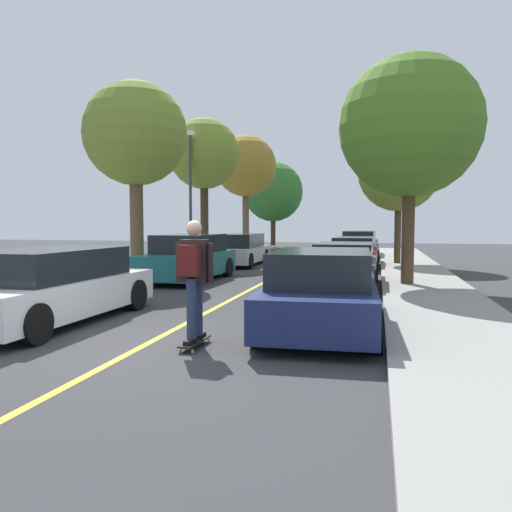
{
  "coord_description": "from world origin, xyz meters",
  "views": [
    {
      "loc": [
        3.38,
        -7.02,
        1.84
      ],
      "look_at": [
        0.36,
        5.57,
        0.99
      ],
      "focal_mm": 35.54,
      "sensor_mm": 36.0,
      "label": 1
    }
  ],
  "objects_px": {
    "street_tree_left_nearest": "(135,135)",
    "street_tree_left_far": "(246,167)",
    "street_tree_right_near": "(399,171)",
    "parked_car_right_near": "(345,265)",
    "parked_car_left_nearest": "(50,286)",
    "parked_car_right_far": "(355,252)",
    "street_tree_right_nearest": "(410,127)",
    "skateboard": "(195,342)",
    "skateboarder": "(194,273)",
    "parked_car_left_near": "(188,258)",
    "parked_car_right_nearest": "(322,292)",
    "street_tree_left_farthest": "(273,192)",
    "parked_car_left_far": "(238,250)",
    "parked_car_right_farthest": "(360,244)",
    "street_tree_left_near": "(204,155)",
    "streetlamp": "(190,188)"
  },
  "relations": [
    {
      "from": "parked_car_right_near",
      "to": "street_tree_left_farthest",
      "type": "height_order",
      "value": "street_tree_left_farthest"
    },
    {
      "from": "parked_car_left_far",
      "to": "skateboard",
      "type": "distance_m",
      "value": 14.51
    },
    {
      "from": "parked_car_right_nearest",
      "to": "skateboard",
      "type": "distance_m",
      "value": 2.45
    },
    {
      "from": "parked_car_left_nearest",
      "to": "parked_car_left_near",
      "type": "relative_size",
      "value": 1.04
    },
    {
      "from": "street_tree_left_nearest",
      "to": "parked_car_right_far",
      "type": "bearing_deg",
      "value": 42.52
    },
    {
      "from": "parked_car_left_far",
      "to": "street_tree_right_near",
      "type": "bearing_deg",
      "value": 8.88
    },
    {
      "from": "parked_car_left_far",
      "to": "parked_car_right_far",
      "type": "xyz_separation_m",
      "value": [
        4.95,
        0.09,
        -0.04
      ]
    },
    {
      "from": "parked_car_left_near",
      "to": "parked_car_right_nearest",
      "type": "xyz_separation_m",
      "value": [
        4.95,
        -6.48,
        -0.05
      ]
    },
    {
      "from": "parked_car_right_farthest",
      "to": "skateboarder",
      "type": "height_order",
      "value": "skateboarder"
    },
    {
      "from": "street_tree_left_far",
      "to": "street_tree_right_nearest",
      "type": "bearing_deg",
      "value": -59.56
    },
    {
      "from": "street_tree_left_near",
      "to": "street_tree_left_farthest",
      "type": "bearing_deg",
      "value": 90.0
    },
    {
      "from": "parked_car_left_nearest",
      "to": "parked_car_right_farthest",
      "type": "height_order",
      "value": "parked_car_right_farthest"
    },
    {
      "from": "street_tree_left_nearest",
      "to": "street_tree_left_far",
      "type": "height_order",
      "value": "street_tree_left_far"
    },
    {
      "from": "parked_car_left_far",
      "to": "skateboard",
      "type": "bearing_deg",
      "value": -77.01
    },
    {
      "from": "skateboarder",
      "to": "street_tree_left_far",
      "type": "bearing_deg",
      "value": 102.74
    },
    {
      "from": "parked_car_right_farthest",
      "to": "parked_car_right_nearest",
      "type": "bearing_deg",
      "value": -89.99
    },
    {
      "from": "parked_car_left_nearest",
      "to": "parked_car_right_near",
      "type": "distance_m",
      "value": 8.22
    },
    {
      "from": "parked_car_right_far",
      "to": "street_tree_left_far",
      "type": "bearing_deg",
      "value": 130.53
    },
    {
      "from": "parked_car_left_nearest",
      "to": "parked_car_right_farthest",
      "type": "relative_size",
      "value": 0.97
    },
    {
      "from": "parked_car_left_nearest",
      "to": "street_tree_left_farthest",
      "type": "bearing_deg",
      "value": 93.42
    },
    {
      "from": "street_tree_left_near",
      "to": "skateboard",
      "type": "height_order",
      "value": "street_tree_left_near"
    },
    {
      "from": "street_tree_left_nearest",
      "to": "street_tree_right_near",
      "type": "relative_size",
      "value": 1.11
    },
    {
      "from": "parked_car_right_far",
      "to": "street_tree_right_near",
      "type": "relative_size",
      "value": 0.81
    },
    {
      "from": "streetlamp",
      "to": "street_tree_left_nearest",
      "type": "bearing_deg",
      "value": -89.77
    },
    {
      "from": "parked_car_left_far",
      "to": "parked_car_left_near",
      "type": "bearing_deg",
      "value": -89.97
    },
    {
      "from": "street_tree_right_near",
      "to": "skateboard",
      "type": "relative_size",
      "value": 6.61
    },
    {
      "from": "parked_car_left_far",
      "to": "street_tree_left_farthest",
      "type": "bearing_deg",
      "value": 96.18
    },
    {
      "from": "street_tree_right_near",
      "to": "parked_car_left_far",
      "type": "bearing_deg",
      "value": -171.12
    },
    {
      "from": "parked_car_right_nearest",
      "to": "street_tree_left_nearest",
      "type": "height_order",
      "value": "street_tree_left_nearest"
    },
    {
      "from": "parked_car_left_far",
      "to": "parked_car_right_farthest",
      "type": "bearing_deg",
      "value": 51.36
    },
    {
      "from": "street_tree_right_nearest",
      "to": "streetlamp",
      "type": "height_order",
      "value": "street_tree_right_nearest"
    },
    {
      "from": "parked_car_left_nearest",
      "to": "street_tree_right_near",
      "type": "xyz_separation_m",
      "value": [
        6.68,
        14.0,
        3.32
      ]
    },
    {
      "from": "street_tree_left_nearest",
      "to": "street_tree_left_far",
      "type": "bearing_deg",
      "value": 90.0
    },
    {
      "from": "street_tree_right_nearest",
      "to": "skateboard",
      "type": "distance_m",
      "value": 9.51
    },
    {
      "from": "street_tree_right_nearest",
      "to": "skateboard",
      "type": "bearing_deg",
      "value": -113.94
    },
    {
      "from": "parked_car_right_farthest",
      "to": "streetlamp",
      "type": "bearing_deg",
      "value": -132.5
    },
    {
      "from": "street_tree_left_far",
      "to": "street_tree_left_near",
      "type": "bearing_deg",
      "value": -90.0
    },
    {
      "from": "parked_car_left_nearest",
      "to": "parked_car_right_far",
      "type": "relative_size",
      "value": 1.02
    },
    {
      "from": "street_tree_left_near",
      "to": "skateboarder",
      "type": "height_order",
      "value": "street_tree_left_near"
    },
    {
      "from": "parked_car_left_near",
      "to": "street_tree_left_near",
      "type": "distance_m",
      "value": 7.94
    },
    {
      "from": "parked_car_left_nearest",
      "to": "parked_car_left_far",
      "type": "height_order",
      "value": "parked_car_left_nearest"
    },
    {
      "from": "parked_car_right_far",
      "to": "parked_car_right_farthest",
      "type": "xyz_separation_m",
      "value": [
        -0.0,
        6.1,
        0.07
      ]
    },
    {
      "from": "parked_car_left_near",
      "to": "street_tree_left_nearest",
      "type": "xyz_separation_m",
      "value": [
        -1.73,
        -0.06,
        3.92
      ]
    },
    {
      "from": "streetlamp",
      "to": "parked_car_left_far",
      "type": "bearing_deg",
      "value": 32.59
    },
    {
      "from": "parked_car_right_near",
      "to": "street_tree_right_near",
      "type": "height_order",
      "value": "street_tree_right_near"
    },
    {
      "from": "street_tree_left_nearest",
      "to": "skateboarder",
      "type": "relative_size",
      "value": 3.5
    },
    {
      "from": "skateboarder",
      "to": "parked_car_right_near",
      "type": "bearing_deg",
      "value": 77.69
    },
    {
      "from": "street_tree_left_nearest",
      "to": "street_tree_left_near",
      "type": "distance_m",
      "value": 6.6
    },
    {
      "from": "parked_car_right_far",
      "to": "street_tree_left_near",
      "type": "height_order",
      "value": "street_tree_left_near"
    },
    {
      "from": "street_tree_left_farthest",
      "to": "street_tree_left_far",
      "type": "bearing_deg",
      "value": -90.0
    }
  ]
}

